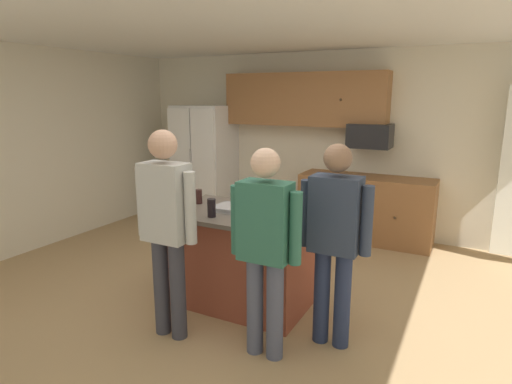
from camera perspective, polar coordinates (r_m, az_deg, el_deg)
name	(u,v)px	position (r m, az deg, el deg)	size (l,w,h in m)	color
floor	(241,304)	(4.32, -2.05, -14.60)	(7.04, 7.04, 0.00)	tan
ceiling	(238,20)	(3.89, -2.37, 21.87)	(7.04, 7.04, 0.00)	white
back_wall	(333,143)	(6.46, 10.21, 6.47)	(6.40, 0.10, 2.60)	beige
side_wall_left	(15,151)	(6.13, -29.33, 4.71)	(0.10, 5.60, 2.60)	beige
cabinet_run_upper	(304,99)	(6.36, 6.37, 12.14)	(2.40, 0.38, 0.75)	#936038
cabinet_run_lower	(366,208)	(6.15, 14.35, -2.10)	(1.80, 0.63, 0.90)	#936038
refrigerator	(205,163)	(7.00, -6.83, 3.86)	(0.86, 0.76, 1.83)	white
microwave_over_range	(370,136)	(6.00, 14.92, 7.22)	(0.56, 0.40, 0.32)	black
kitchen_island	(242,258)	(4.15, -1.93, -8.71)	(1.40, 0.89, 0.92)	brown
person_guest_by_door	(335,233)	(3.38, 10.41, -5.42)	(0.57, 0.22, 1.63)	#232D4C
person_guest_left	(265,241)	(3.18, 1.22, -6.54)	(0.57, 0.22, 1.62)	#4C5166
person_host_foreground	(166,221)	(3.51, -11.83, -3.78)	(0.57, 0.23, 1.73)	#383842
mug_ceramic_white	(247,217)	(3.66, -1.20, -3.28)	(0.13, 0.08, 0.10)	white
mug_blue_stoneware	(263,216)	(3.69, 0.98, -3.17)	(0.12, 0.08, 0.10)	#4C6B99
tumbler_amber	(212,208)	(3.83, -5.93, -2.12)	(0.08, 0.08, 0.17)	black
glass_dark_ale	(275,202)	(4.09, 2.58, -1.35)	(0.06, 0.06, 0.13)	black
glass_short_whisky	(199,197)	(4.32, -7.62, -0.60)	(0.07, 0.07, 0.14)	#321A18
glass_stout_tall	(289,209)	(3.84, 4.36, -2.33)	(0.07, 0.07, 0.13)	black
serving_tray	(237,209)	(4.03, -2.48, -2.24)	(0.44, 0.30, 0.04)	#B7B7BC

